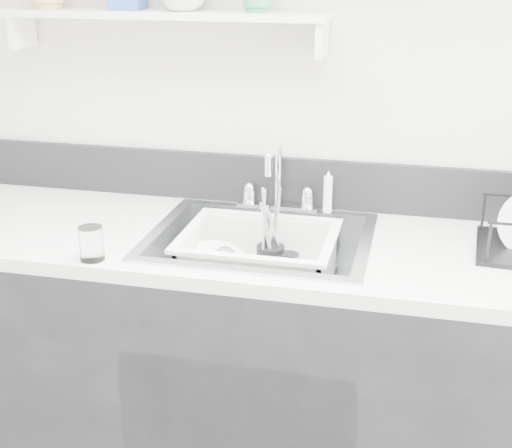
# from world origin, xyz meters

# --- Properties ---
(counter_run) EXTENTS (3.20, 0.62, 0.92)m
(counter_run) POSITION_xyz_m (0.00, 1.19, 0.46)
(counter_run) COLOR black
(counter_run) RESTS_ON ground
(backsplash) EXTENTS (3.20, 0.02, 0.16)m
(backsplash) POSITION_xyz_m (0.00, 1.49, 1.00)
(backsplash) COLOR black
(backsplash) RESTS_ON counter_run
(sink) EXTENTS (0.64, 0.52, 0.20)m
(sink) POSITION_xyz_m (0.00, 1.19, 0.83)
(sink) COLOR silver
(sink) RESTS_ON counter_run
(faucet) EXTENTS (0.26, 0.18, 0.23)m
(faucet) POSITION_xyz_m (0.00, 1.44, 0.98)
(faucet) COLOR silver
(faucet) RESTS_ON counter_run
(side_sprayer) EXTENTS (0.03, 0.03, 0.14)m
(side_sprayer) POSITION_xyz_m (0.16, 1.44, 0.99)
(side_sprayer) COLOR white
(side_sprayer) RESTS_ON counter_run
(wall_shelf) EXTENTS (1.00, 0.16, 0.12)m
(wall_shelf) POSITION_xyz_m (-0.35, 1.42, 1.51)
(wall_shelf) COLOR silver
(wall_shelf) RESTS_ON room_shell
(wash_tub) EXTENTS (0.53, 0.48, 0.18)m
(wash_tub) POSITION_xyz_m (-0.01, 1.21, 0.84)
(wash_tub) COLOR white
(wash_tub) RESTS_ON sink
(plate_stack) EXTENTS (0.26, 0.26, 0.10)m
(plate_stack) POSITION_xyz_m (-0.13, 1.17, 0.79)
(plate_stack) COLOR white
(plate_stack) RESTS_ON wash_tub
(utensil_cup) EXTENTS (0.08, 0.08, 0.28)m
(utensil_cup) POSITION_xyz_m (0.02, 1.24, 0.83)
(utensil_cup) COLOR black
(utensil_cup) RESTS_ON wash_tub
(ladle) EXTENTS (0.32, 0.19, 0.09)m
(ladle) POSITION_xyz_m (-0.04, 1.19, 0.81)
(ladle) COLOR silver
(ladle) RESTS_ON wash_tub
(tumbler_in_tub) EXTENTS (0.08, 0.08, 0.09)m
(tumbler_in_tub) POSITION_xyz_m (0.08, 1.23, 0.81)
(tumbler_in_tub) COLOR white
(tumbler_in_tub) RESTS_ON wash_tub
(tumbler_counter) EXTENTS (0.08, 0.08, 0.09)m
(tumbler_counter) POSITION_xyz_m (-0.40, 0.93, 0.97)
(tumbler_counter) COLOR white
(tumbler_counter) RESTS_ON counter_run
(bowl_small) EXTENTS (0.13, 0.13, 0.03)m
(bowl_small) POSITION_xyz_m (0.07, 1.10, 0.78)
(bowl_small) COLOR white
(bowl_small) RESTS_ON wash_tub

